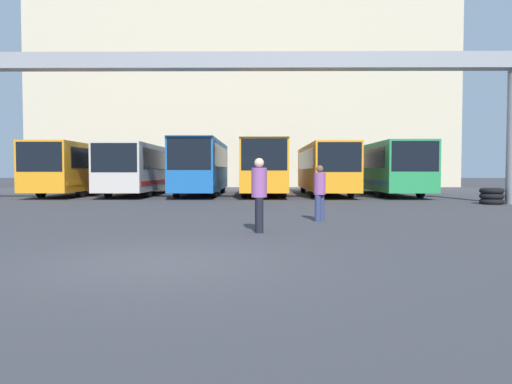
# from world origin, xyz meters

# --- Properties ---
(ground_plane) EXTENTS (200.00, 200.00, 0.00)m
(ground_plane) POSITION_xyz_m (0.00, 0.00, 0.00)
(ground_plane) COLOR #38383D
(building_backdrop) EXTENTS (40.12, 12.00, 17.74)m
(building_backdrop) POSITION_xyz_m (0.00, 43.78, 8.87)
(building_backdrop) COLOR beige
(building_backdrop) RESTS_ON ground
(overhead_gantry) EXTENTS (26.46, 0.80, 6.67)m
(overhead_gantry) POSITION_xyz_m (0.00, 14.34, 5.57)
(overhead_gantry) COLOR gray
(overhead_gantry) RESTS_ON ground
(bus_slot_0) EXTENTS (2.57, 12.13, 3.05)m
(bus_slot_0) POSITION_xyz_m (-9.46, 23.19, 1.76)
(bus_slot_0) COLOR orange
(bus_slot_0) RESTS_ON ground
(bus_slot_1) EXTENTS (2.58, 11.97, 2.99)m
(bus_slot_1) POSITION_xyz_m (-5.68, 23.11, 1.73)
(bus_slot_1) COLOR beige
(bus_slot_1) RESTS_ON ground
(bus_slot_2) EXTENTS (2.45, 11.05, 3.26)m
(bus_slot_2) POSITION_xyz_m (-1.89, 22.65, 1.88)
(bus_slot_2) COLOR #1959A5
(bus_slot_2) RESTS_ON ground
(bus_slot_3) EXTENTS (2.56, 11.32, 3.21)m
(bus_slot_3) POSITION_xyz_m (1.89, 22.79, 1.85)
(bus_slot_3) COLOR orange
(bus_slot_3) RESTS_ON ground
(bus_slot_4) EXTENTS (2.43, 11.80, 3.03)m
(bus_slot_4) POSITION_xyz_m (5.68, 23.02, 1.75)
(bus_slot_4) COLOR orange
(bus_slot_4) RESTS_ON ground
(bus_slot_5) EXTENTS (2.62, 12.23, 3.09)m
(bus_slot_5) POSITION_xyz_m (9.46, 23.24, 1.78)
(bus_slot_5) COLOR #268C4C
(bus_slot_5) RESTS_ON ground
(pedestrian_far_center) EXTENTS (0.34, 0.34, 1.64)m
(pedestrian_far_center) POSITION_xyz_m (3.44, 6.74, 0.87)
(pedestrian_far_center) COLOR navy
(pedestrian_far_center) RESTS_ON ground
(pedestrian_near_left) EXTENTS (0.37, 0.37, 1.78)m
(pedestrian_near_left) POSITION_xyz_m (1.67, 3.99, 0.95)
(pedestrian_near_left) COLOR black
(pedestrian_near_left) RESTS_ON ground
(tire_stack) EXTENTS (1.04, 1.04, 0.72)m
(tire_stack) POSITION_xyz_m (11.98, 14.27, 0.36)
(tire_stack) COLOR black
(tire_stack) RESTS_ON ground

